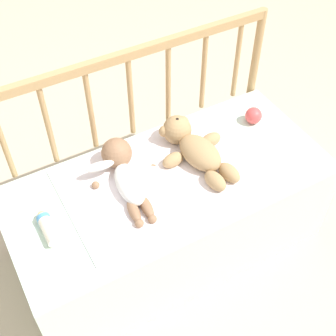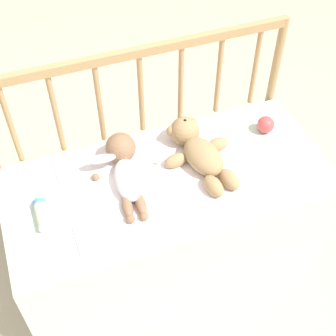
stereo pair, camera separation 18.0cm
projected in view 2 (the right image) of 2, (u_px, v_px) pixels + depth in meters
The scene contains 8 objects.
ground_plane at pixel (169, 243), 2.16m from camera, with size 12.00×12.00×0.00m, color #C6B293.
crib_mattress at pixel (169, 214), 2.00m from camera, with size 1.29×0.59×0.44m.
crib_rail at pixel (141, 101), 1.92m from camera, with size 1.29×0.04×0.85m.
blanket at pixel (166, 175), 1.85m from camera, with size 0.81×0.50×0.01m.
teddy_bear at pixel (198, 150), 1.88m from camera, with size 0.30×0.41×0.12m.
baby at pixel (125, 167), 1.82m from camera, with size 0.28×0.40×0.12m.
toy_ball at pixel (266, 125), 2.00m from camera, with size 0.07×0.07×0.07m.
baby_bottle at pixel (42, 212), 1.70m from camera, with size 0.05×0.15×0.05m.
Camera 2 is at (-0.43, -1.13, 1.82)m, focal length 50.00 mm.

